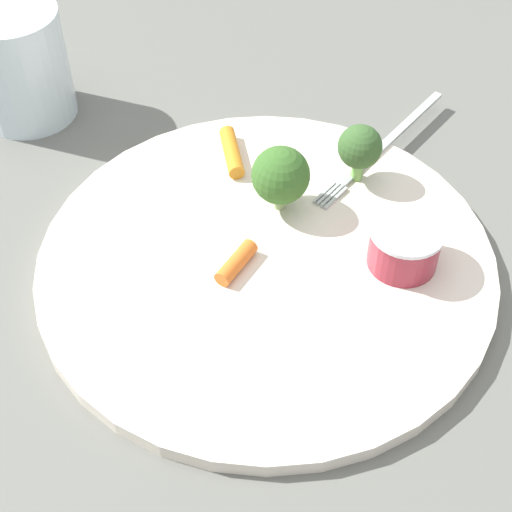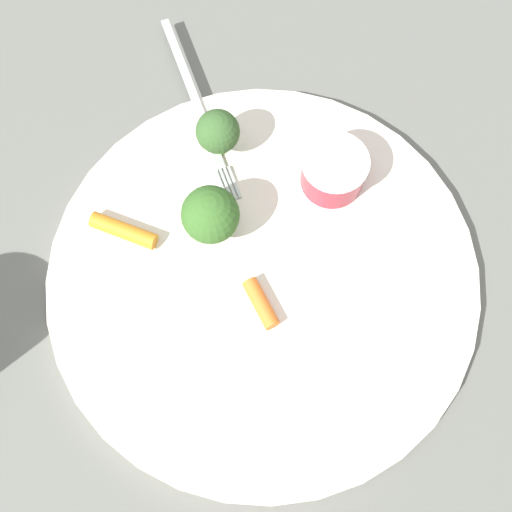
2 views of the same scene
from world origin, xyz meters
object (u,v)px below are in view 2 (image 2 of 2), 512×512
(broccoli_floret_1, at_px, (218,132))
(carrot_stick_1, at_px, (124,230))
(plate, at_px, (263,278))
(sauce_cup, at_px, (334,171))
(broccoli_floret_0, at_px, (210,216))
(fork, at_px, (199,109))
(carrot_stick_0, at_px, (261,303))

(broccoli_floret_1, bearing_deg, carrot_stick_1, -2.18)
(plate, distance_m, sauce_cup, 0.10)
(plate, bearing_deg, sauce_cup, -171.50)
(sauce_cup, xyz_separation_m, carrot_stick_1, (0.14, -0.08, -0.01))
(broccoli_floret_0, xyz_separation_m, fork, (-0.07, -0.08, -0.03))
(carrot_stick_1, xyz_separation_m, fork, (-0.11, -0.03, -0.00))
(sauce_cup, relative_size, carrot_stick_0, 1.33)
(sauce_cup, distance_m, carrot_stick_1, 0.16)
(fork, bearing_deg, carrot_stick_0, 60.05)
(broccoli_floret_0, relative_size, carrot_stick_1, 1.01)
(sauce_cup, bearing_deg, carrot_stick_0, 14.44)
(carrot_stick_0, distance_m, carrot_stick_1, 0.12)
(carrot_stick_1, bearing_deg, sauce_cup, 148.81)
(carrot_stick_1, bearing_deg, fork, -163.15)
(carrot_stick_0, height_order, carrot_stick_1, same)
(sauce_cup, relative_size, fork, 0.31)
(carrot_stick_0, distance_m, fork, 0.17)
(plate, xyz_separation_m, broccoli_floret_1, (-0.05, -0.09, 0.04))
(sauce_cup, xyz_separation_m, broccoli_floret_1, (0.04, -0.08, 0.01))
(plate, height_order, fork, fork)
(carrot_stick_1, bearing_deg, carrot_stick_0, 104.40)
(carrot_stick_0, bearing_deg, fork, -119.95)
(carrot_stick_1, relative_size, fork, 0.32)
(carrot_stick_0, height_order, fork, carrot_stick_0)
(plate, xyz_separation_m, sauce_cup, (-0.09, -0.01, 0.02))
(broccoli_floret_1, bearing_deg, sauce_cup, 116.85)
(broccoli_floret_0, height_order, broccoli_floret_1, broccoli_floret_0)
(carrot_stick_1, height_order, fork, carrot_stick_1)
(carrot_stick_0, xyz_separation_m, fork, (-0.08, -0.15, -0.00))
(sauce_cup, distance_m, broccoli_floret_0, 0.10)
(broccoli_floret_1, relative_size, carrot_stick_0, 1.25)
(sauce_cup, height_order, fork, sauce_cup)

